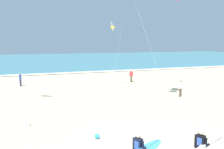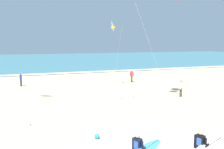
# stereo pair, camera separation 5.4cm
# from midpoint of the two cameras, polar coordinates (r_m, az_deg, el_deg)

# --- Properties ---
(ocean_water) EXTENTS (160.00, 60.00, 0.08)m
(ocean_water) POSITION_cam_midpoint_polar(r_m,az_deg,el_deg) (68.01, -14.18, 3.59)
(ocean_water) COLOR teal
(ocean_water) RESTS_ON ground
(shoreline_foam) EXTENTS (160.00, 1.68, 0.01)m
(shoreline_foam) POSITION_cam_midpoint_polar(r_m,az_deg,el_deg) (38.62, -10.58, 0.41)
(shoreline_foam) COLOR white
(shoreline_foam) RESTS_ON ocean_water
(surfer_lead) EXTENTS (2.44, 1.41, 1.71)m
(surfer_lead) POSITION_cam_midpoint_polar(r_m,az_deg,el_deg) (10.41, 21.73, -16.14)
(surfer_lead) COLOR black
(surfer_lead) RESTS_ON ground
(kite_delta_ivory_near) EXTENTS (1.13, 5.51, 7.44)m
(kite_delta_ivory_near) POSITION_cam_midpoint_polar(r_m,az_deg,el_deg) (25.59, 0.12, 11.79)
(kite_delta_ivory_near) COLOR white
(kite_delta_ivory_near) RESTS_ON ground
(bystander_red_top) EXTENTS (0.46, 0.29, 1.59)m
(bystander_red_top) POSITION_cam_midpoint_polar(r_m,az_deg,el_deg) (29.74, 4.71, -0.37)
(bystander_red_top) COLOR #4C3D2D
(bystander_red_top) RESTS_ON ground
(bystander_blue_top) EXTENTS (0.25, 0.49, 1.59)m
(bystander_blue_top) POSITION_cam_midpoint_polar(r_m,az_deg,el_deg) (29.04, -21.68, -1.14)
(bystander_blue_top) COLOR #2D334C
(bystander_blue_top) RESTS_ON ground
(bystander_white_top) EXTENTS (0.37, 0.38, 1.59)m
(bystander_white_top) POSITION_cam_midpoint_polar(r_m,az_deg,el_deg) (22.91, 16.46, -3.27)
(bystander_white_top) COLOR #4C3D2D
(bystander_white_top) RESTS_ON ground
(beach_ball) EXTENTS (0.28, 0.28, 0.28)m
(beach_ball) POSITION_cam_midpoint_polar(r_m,az_deg,el_deg) (12.99, -3.79, -14.93)
(beach_ball) COLOR #2D99DB
(beach_ball) RESTS_ON ground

